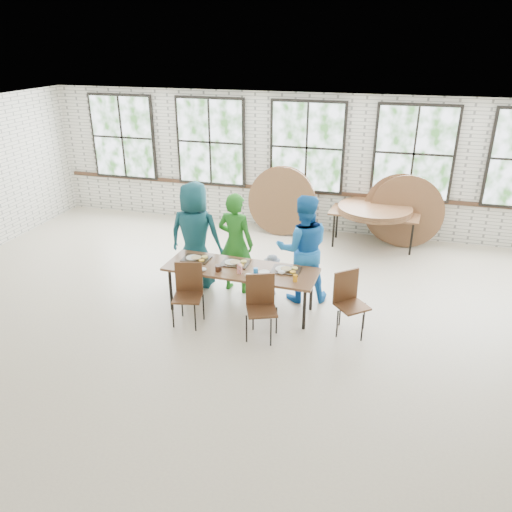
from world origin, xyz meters
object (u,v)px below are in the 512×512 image
(chair_near_left, at_px, (188,288))
(storage_table, at_px, (374,215))
(dining_table, at_px, (241,271))
(chair_near_right, at_px, (261,301))

(chair_near_left, relative_size, storage_table, 0.51)
(dining_table, xyz_separation_m, chair_near_right, (0.49, -0.61, -0.13))
(dining_table, distance_m, chair_near_left, 0.86)
(dining_table, distance_m, chair_near_right, 0.80)
(chair_near_left, xyz_separation_m, chair_near_right, (1.17, -0.08, 0.00))
(chair_near_right, distance_m, storage_table, 4.15)
(dining_table, relative_size, chair_near_left, 2.56)
(chair_near_right, bearing_deg, storage_table, 48.60)
(dining_table, distance_m, storage_table, 3.79)
(chair_near_left, height_order, storage_table, chair_near_left)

